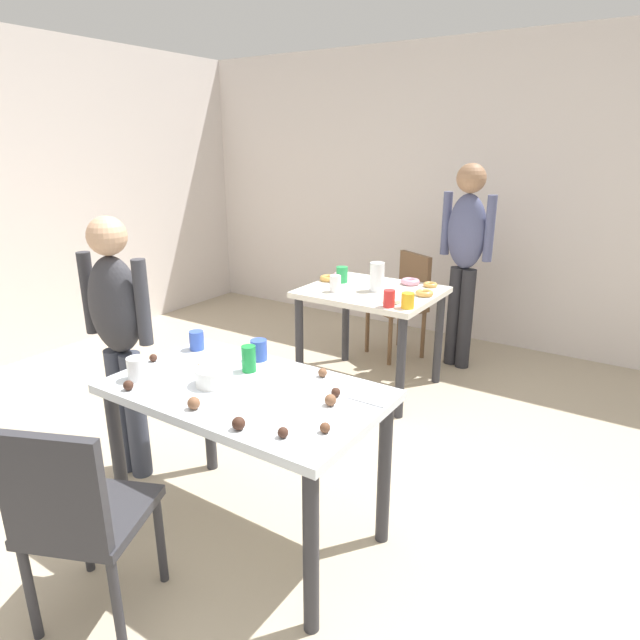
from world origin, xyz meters
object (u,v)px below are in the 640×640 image
chair_far_table (404,298)px  person_girl_near (118,329)px  person_adult_far (465,248)px  dining_table_far (371,305)px  chair_near_table (77,514)px  pitcher_far (377,277)px  soda_can (249,359)px  mixing_bowl (214,376)px  dining_table_near (246,410)px

chair_far_table → person_girl_near: 2.53m
person_adult_far → dining_table_far: bearing=-119.1°
chair_near_table → pitcher_far: size_ratio=4.27×
person_girl_near → person_adult_far: 2.65m
person_adult_far → soda_can: person_adult_far is taller
mixing_bowl → soda_can: bearing=80.2°
dining_table_near → dining_table_far: bearing=100.1°
chair_far_table → pitcher_far: size_ratio=4.27×
chair_far_table → mixing_bowl: bearing=-84.3°
dining_table_near → mixing_bowl: size_ratio=7.42×
chair_near_table → mixing_bowl: chair_near_table is taller
dining_table_near → person_girl_near: person_girl_near is taller
dining_table_far → soda_can: soda_can is taller
dining_table_far → chair_far_table: bearing=95.8°
dining_table_far → pitcher_far: 0.22m
chair_far_table → mixing_bowl: 2.56m
soda_can → person_adult_far: bearing=85.0°
mixing_bowl → soda_can: (0.03, 0.19, 0.02)m
chair_far_table → soda_can: soda_can is taller
mixing_bowl → pitcher_far: pitcher_far is taller
chair_far_table → chair_near_table: bearing=-86.3°
person_adult_far → pitcher_far: size_ratio=7.91×
person_girl_near → mixing_bowl: bearing=-6.2°
mixing_bowl → dining_table_near: bearing=19.6°
mixing_bowl → soda_can: 0.20m
dining_table_near → mixing_bowl: mixing_bowl is taller
person_girl_near → mixing_bowl: size_ratio=8.85×
dining_table_near → soda_can: (-0.10, 0.15, 0.17)m
chair_near_table → person_girl_near: bearing=132.7°
person_girl_near → mixing_bowl: (0.74, -0.08, -0.05)m
person_adult_far → soda_can: size_ratio=13.20×
person_girl_near → soda_can: bearing=8.3°
dining_table_near → chair_far_table: size_ratio=1.37×
dining_table_far → mixing_bowl: mixing_bowl is taller
chair_far_table → pitcher_far: (0.12, -0.75, 0.36)m
dining_table_far → chair_far_table: (-0.08, 0.74, -0.14)m
chair_near_table → chair_far_table: 3.22m
dining_table_near → soda_can: bearing=124.7°
dining_table_near → person_adult_far: 2.52m
chair_near_table → mixing_bowl: bearing=86.3°
dining_table_near → mixing_bowl: bearing=-160.4°
dining_table_far → person_adult_far: size_ratio=0.58×
dining_table_far → soda_can: bearing=-82.5°
chair_far_table → person_adult_far: bearing=0.9°
chair_far_table → soda_can: (0.29, -2.34, 0.31)m
person_adult_far → soda_can: bearing=-95.0°
chair_near_table → soda_can: size_ratio=7.13×
dining_table_far → mixing_bowl: (0.18, -1.79, 0.16)m
soda_can → mixing_bowl: bearing=-99.8°
chair_near_table → mixing_bowl: 0.74m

